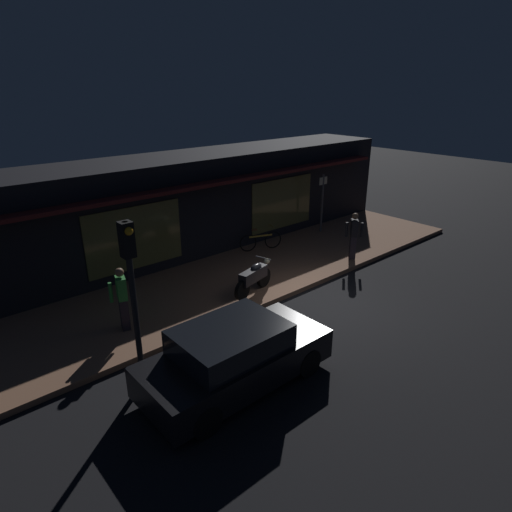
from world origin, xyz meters
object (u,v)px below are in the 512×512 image
(parked_car_near, at_px, (235,356))
(bicycle_parked, at_px, (261,241))
(sign_post, at_px, (322,200))
(person_photographer, at_px, (122,298))
(person_bystander, at_px, (354,235))
(traffic_light_pole, at_px, (131,277))
(motorcycle, at_px, (254,277))

(parked_car_near, bearing_deg, bicycle_parked, 44.22)
(sign_post, bearing_deg, parked_car_near, -148.98)
(person_photographer, height_order, parked_car_near, person_photographer)
(bicycle_parked, distance_m, parked_car_near, 7.72)
(person_photographer, distance_m, person_bystander, 8.29)
(person_bystander, distance_m, sign_post, 3.19)
(person_bystander, bearing_deg, parked_car_near, -160.75)
(person_photographer, height_order, traffic_light_pole, traffic_light_pole)
(traffic_light_pole, bearing_deg, motorcycle, 18.57)
(motorcycle, bearing_deg, parked_car_near, -136.55)
(person_photographer, relative_size, traffic_light_pole, 0.46)
(bicycle_parked, bearing_deg, person_photographer, -162.83)
(motorcycle, distance_m, traffic_light_pole, 5.03)
(person_photographer, height_order, sign_post, sign_post)
(motorcycle, bearing_deg, bicycle_parked, 45.10)
(person_bystander, bearing_deg, motorcycle, 176.94)
(bicycle_parked, relative_size, sign_post, 0.65)
(motorcycle, bearing_deg, traffic_light_pole, -161.43)
(person_bystander, xyz_separation_m, traffic_light_pole, (-8.88, -1.26, 1.45))
(motorcycle, height_order, sign_post, sign_post)
(bicycle_parked, xyz_separation_m, parked_car_near, (-5.53, -5.39, 0.20))
(bicycle_parked, distance_m, person_bystander, 3.41)
(bicycle_parked, height_order, person_bystander, person_bystander)
(bicycle_parked, height_order, parked_car_near, parked_car_near)
(person_photographer, relative_size, parked_car_near, 0.41)
(bicycle_parked, relative_size, person_bystander, 0.94)
(sign_post, bearing_deg, traffic_light_pole, -158.79)
(sign_post, bearing_deg, bicycle_parked, 179.60)
(sign_post, xyz_separation_m, parked_car_near, (-8.92, -5.36, -0.81))
(motorcycle, relative_size, parked_car_near, 0.41)
(bicycle_parked, distance_m, sign_post, 3.53)
(person_bystander, height_order, sign_post, sign_post)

